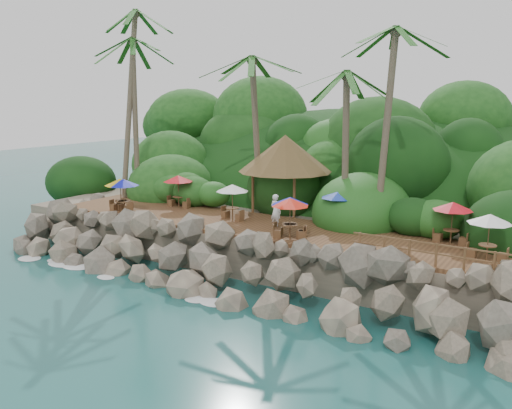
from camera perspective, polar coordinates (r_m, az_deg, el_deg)
The scene contains 12 objects.
ground at distance 25.36m, azimuth -7.34°, elevation -9.87°, with size 140.00×140.00×0.00m, color #19514F.
land_base at distance 38.23m, azimuth 8.00°, elevation -0.91°, with size 32.00×25.20×2.10m, color gray.
jungle_hill at distance 45.25m, azimuth 11.87°, elevation -0.47°, with size 44.80×28.00×15.40m, color #143811.
seawall at distance 26.46m, azimuth -4.64°, elevation -6.25°, with size 29.00×4.00×2.30m, color gray, non-canonical shape.
terrace at distance 29.35m, azimuth -0.00°, elevation -2.30°, with size 26.00×5.00×0.20m, color brown.
jungle_foliage at distance 37.58m, azimuth 7.33°, elevation -2.76°, with size 44.00×16.00×12.00m, color #143811, non-canonical shape.
foam_line at distance 25.57m, azimuth -6.91°, elevation -9.61°, with size 25.20×0.80×0.06m.
palms at distance 31.03m, azimuth 3.00°, elevation 16.92°, with size 33.60×6.58×13.76m.
palapa at distance 32.22m, azimuth 3.11°, elevation 5.42°, with size 5.61×5.61×4.60m.
dining_clusters at distance 28.45m, azimuth 1.01°, elevation 0.92°, with size 22.27×5.06×2.02m.
railing at distance 23.21m, azimuth 18.59°, elevation -4.85°, with size 7.20×0.10×1.00m.
waiter at distance 28.34m, azimuth 2.11°, elevation -0.70°, with size 0.66×0.44×1.82m, color white.
Camera 1 is at (15.15, -18.13, 9.21)m, focal length 37.70 mm.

